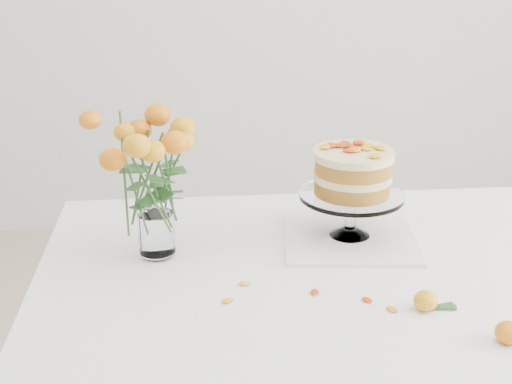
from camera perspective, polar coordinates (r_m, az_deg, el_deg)
table at (r=1.63m, az=8.26°, el=-8.63°), size 1.43×0.93×0.76m
napkin at (r=1.73m, az=7.48°, el=-3.56°), size 0.34×0.34×0.01m
cake_stand at (r=1.67m, az=7.73°, el=1.22°), size 0.25×0.25×0.22m
rose_vase at (r=1.55m, az=-8.30°, el=3.01°), size 0.35×0.35×0.41m
loose_rose_near at (r=1.45m, az=13.43°, el=-8.46°), size 0.09×0.05×0.04m
loose_rose_far at (r=1.39m, az=19.55°, el=-10.57°), size 0.09×0.05×0.04m
stray_petal_a at (r=1.48m, az=4.71°, el=-8.01°), size 0.03×0.02×0.00m
stray_petal_b at (r=1.46m, az=8.88°, el=-8.53°), size 0.03×0.02×0.00m
stray_petal_c at (r=1.44m, az=10.81°, el=-9.21°), size 0.03×0.02×0.00m
stray_petal_d at (r=1.51m, az=-0.90°, el=-7.34°), size 0.03×0.02×0.00m
stray_petal_e at (r=1.44m, az=-2.29°, el=-8.72°), size 0.03×0.02×0.00m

